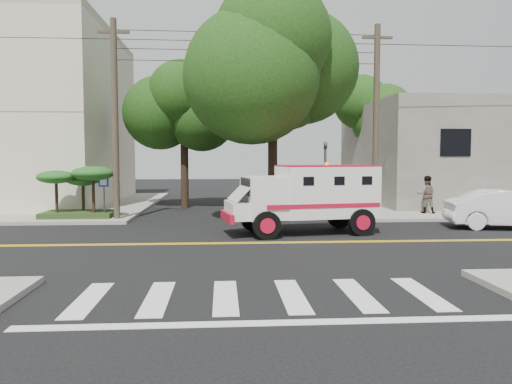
{
  "coord_description": "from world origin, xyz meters",
  "views": [
    {
      "loc": [
        -0.86,
        -16.71,
        2.91
      ],
      "look_at": [
        0.41,
        1.93,
        1.6
      ],
      "focal_mm": 35.0,
      "sensor_mm": 36.0,
      "label": 1
    }
  ],
  "objects": [
    {
      "name": "accessibility_sign",
      "position": [
        -6.2,
        6.17,
        1.37
      ],
      "size": [
        0.45,
        0.1,
        2.02
      ],
      "color": "#3F3F42",
      "rests_on": "ground"
    },
    {
      "name": "traffic_signal",
      "position": [
        3.8,
        5.6,
        2.23
      ],
      "size": [
        0.15,
        0.18,
        3.6
      ],
      "color": "#3F3F42",
      "rests_on": "ground"
    },
    {
      "name": "parked_sedan",
      "position": [
        10.75,
        2.73,
        0.79
      ],
      "size": [
        5.02,
        2.5,
        1.58
      ],
      "primitive_type": "imported",
      "rotation": [
        0.0,
        0.0,
        1.39
      ],
      "color": "silver",
      "rests_on": "ground"
    },
    {
      "name": "pedestrian_b",
      "position": [
        9.19,
        7.14,
        1.07
      ],
      "size": [
        1.07,
        0.95,
        1.85
      ],
      "primitive_type": "imported",
      "rotation": [
        0.0,
        0.0,
        2.82
      ],
      "color": "gray",
      "rests_on": "sidewalk_ne"
    },
    {
      "name": "palm_planter",
      "position": [
        -7.44,
        6.62,
        1.65
      ],
      "size": [
        3.52,
        2.63,
        2.36
      ],
      "color": "#1E3314",
      "rests_on": "sidewalk_nw"
    },
    {
      "name": "armored_truck",
      "position": [
        2.4,
        2.03,
        1.48
      ],
      "size": [
        5.99,
        3.08,
        2.6
      ],
      "rotation": [
        0.0,
        0.0,
        0.17
      ],
      "color": "white",
      "rests_on": "ground"
    },
    {
      "name": "tree_right",
      "position": [
        8.84,
        15.77,
        6.09
      ],
      "size": [
        4.8,
        4.5,
        8.2
      ],
      "color": "black",
      "rests_on": "ground"
    },
    {
      "name": "building_right",
      "position": [
        15.0,
        14.0,
        3.15
      ],
      "size": [
        14.0,
        12.0,
        6.0
      ],
      "primitive_type": "cube",
      "color": "#686159",
      "rests_on": "sidewalk_ne"
    },
    {
      "name": "tree_main",
      "position": [
        1.94,
        6.21,
        7.2
      ],
      "size": [
        6.08,
        5.7,
        9.85
      ],
      "color": "black",
      "rests_on": "ground"
    },
    {
      "name": "utility_pole_right",
      "position": [
        6.3,
        6.2,
        4.5
      ],
      "size": [
        0.28,
        0.28,
        9.0
      ],
      "primitive_type": "cylinder",
      "color": "#382D23",
      "rests_on": "ground"
    },
    {
      "name": "pedestrian_a",
      "position": [
        5.5,
        6.24,
        0.98
      ],
      "size": [
        0.61,
        0.41,
        1.66
      ],
      "primitive_type": "imported",
      "rotation": [
        0.0,
        0.0,
        3.13
      ],
      "color": "gray",
      "rests_on": "sidewalk_ne"
    },
    {
      "name": "ground",
      "position": [
        0.0,
        0.0,
        0.0
      ],
      "size": [
        100.0,
        100.0,
        0.0
      ],
      "primitive_type": "plane",
      "color": "black",
      "rests_on": "ground"
    },
    {
      "name": "utility_pole_left",
      "position": [
        -5.6,
        6.0,
        4.5
      ],
      "size": [
        0.28,
        0.28,
        9.0
      ],
      "primitive_type": "cylinder",
      "color": "#382D23",
      "rests_on": "ground"
    },
    {
      "name": "sidewalk_ne",
      "position": [
        13.5,
        13.5,
        0.07
      ],
      "size": [
        17.0,
        17.0,
        0.15
      ],
      "primitive_type": "cube",
      "color": "gray",
      "rests_on": "ground"
    },
    {
      "name": "tree_left",
      "position": [
        -2.68,
        11.79,
        5.73
      ],
      "size": [
        4.48,
        4.2,
        7.7
      ],
      "color": "black",
      "rests_on": "ground"
    },
    {
      "name": "sidewalk_nw",
      "position": [
        -13.5,
        13.5,
        0.07
      ],
      "size": [
        17.0,
        17.0,
        0.15
      ],
      "primitive_type": "cube",
      "color": "gray",
      "rests_on": "ground"
    }
  ]
}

